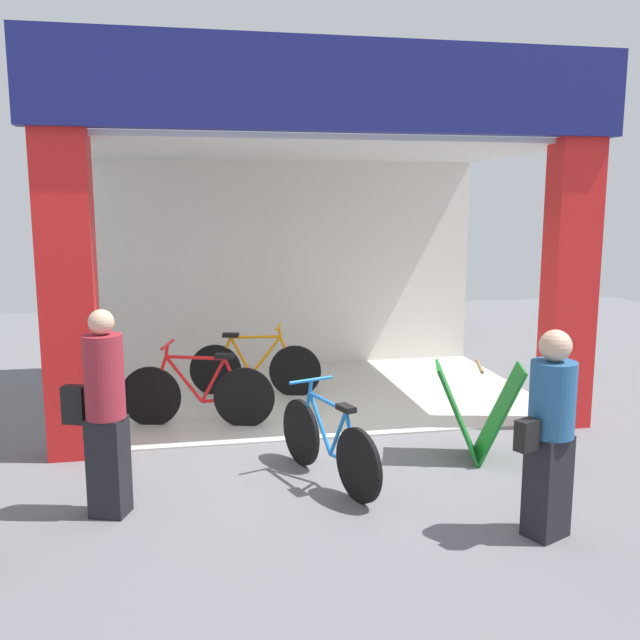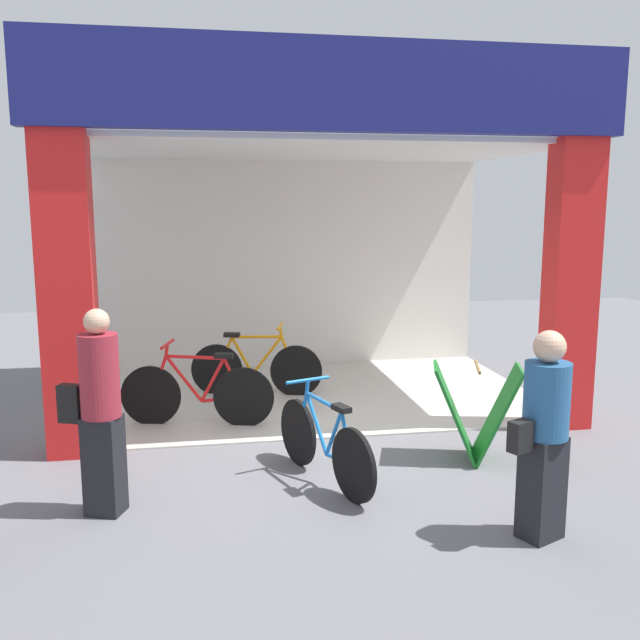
{
  "view_description": "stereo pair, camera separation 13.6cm",
  "coord_description": "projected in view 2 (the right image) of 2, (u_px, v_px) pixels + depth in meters",
  "views": [
    {
      "loc": [
        -1.51,
        -7.0,
        2.51
      ],
      "look_at": [
        0.0,
        0.89,
        1.15
      ],
      "focal_mm": 39.01,
      "sensor_mm": 36.0,
      "label": 1
    },
    {
      "loc": [
        -1.37,
        -7.03,
        2.51
      ],
      "look_at": [
        0.0,
        0.89,
        1.15
      ],
      "focal_mm": 39.01,
      "sensor_mm": 36.0,
      "label": 2
    }
  ],
  "objects": [
    {
      "name": "ground_plane",
      "position": [
        334.0,
        439.0,
        7.48
      ],
      "size": [
        19.63,
        19.63,
        0.0
      ],
      "primitive_type": "plane",
      "color": "slate",
      "rests_on": "ground"
    },
    {
      "name": "shop_facade",
      "position": [
        308.0,
        231.0,
        8.82
      ],
      "size": [
        6.01,
        3.88,
        4.07
      ],
      "color": "beige",
      "rests_on": "ground"
    },
    {
      "name": "bicycle_inside_0",
      "position": [
        256.0,
        367.0,
        9.09
      ],
      "size": [
        1.69,
        0.54,
        0.95
      ],
      "color": "black",
      "rests_on": "ground"
    },
    {
      "name": "bicycle_inside_1",
      "position": [
        197.0,
        393.0,
        7.85
      ],
      "size": [
        1.72,
        0.53,
        0.96
      ],
      "color": "black",
      "rests_on": "ground"
    },
    {
      "name": "bicycle_parked_0",
      "position": [
        324.0,
        444.0,
        6.27
      ],
      "size": [
        0.62,
        1.55,
        0.9
      ],
      "color": "black",
      "rests_on": "ground"
    },
    {
      "name": "sandwich_board_sign",
      "position": [
        476.0,
        413.0,
        6.79
      ],
      "size": [
        0.96,
        0.75,
        0.96
      ],
      "color": "#197226",
      "rests_on": "ground"
    },
    {
      "name": "pedestrian_2",
      "position": [
        100.0,
        411.0,
        5.56
      ],
      "size": [
        0.55,
        0.4,
        1.69
      ],
      "color": "black",
      "rests_on": "ground"
    },
    {
      "name": "pedestrian_3",
      "position": [
        544.0,
        433.0,
        5.14
      ],
      "size": [
        0.58,
        0.45,
        1.6
      ],
      "color": "black",
      "rests_on": "ground"
    }
  ]
}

